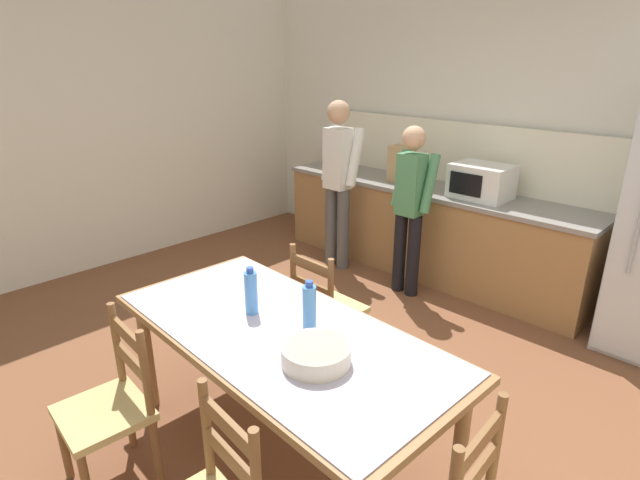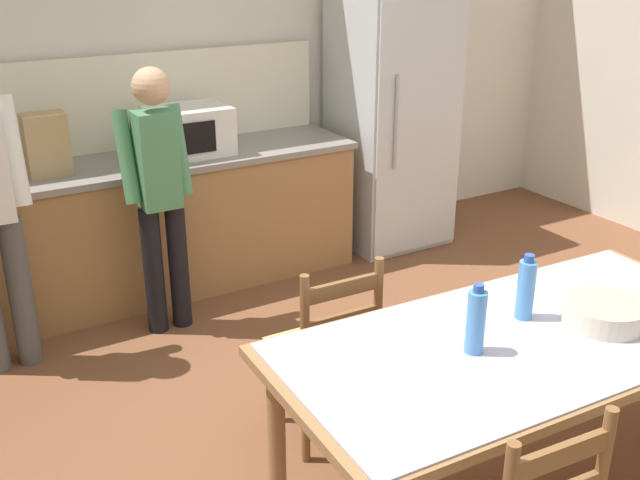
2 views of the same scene
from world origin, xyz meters
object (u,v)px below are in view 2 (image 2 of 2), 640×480
(chair_side_far_left, at_px, (327,351))
(person_at_counter, at_px, (159,189))
(microwave, at_px, (188,131))
(serving_bowl, at_px, (604,311))
(bottle_off_centre, at_px, (526,289))
(dining_table, at_px, (522,354))
(bottle_near_centre, at_px, (476,321))
(refrigerator, at_px, (392,122))
(paper_bag, at_px, (46,144))

(chair_side_far_left, height_order, person_at_counter, person_at_counter)
(microwave, xyz_separation_m, serving_bowl, (0.64, -2.73, -0.21))
(bottle_off_centre, height_order, person_at_counter, person_at_counter)
(dining_table, relative_size, bottle_near_centre, 7.34)
(refrigerator, bearing_deg, microwave, 179.30)
(chair_side_far_left, bearing_deg, microwave, -92.07)
(chair_side_far_left, bearing_deg, paper_bag, -66.89)
(paper_bag, relative_size, bottle_near_centre, 1.33)
(refrigerator, relative_size, microwave, 3.67)
(refrigerator, bearing_deg, serving_bowl, -108.69)
(serving_bowl, distance_m, chair_side_far_left, 1.19)
(bottle_off_centre, distance_m, chair_side_far_left, 0.95)
(person_at_counter, bearing_deg, paper_bag, 42.93)
(paper_bag, relative_size, serving_bowl, 1.12)
(serving_bowl, xyz_separation_m, chair_side_far_left, (-0.75, 0.84, -0.38))
(serving_bowl, bearing_deg, bottle_near_centre, 171.30)
(refrigerator, height_order, serving_bowl, refrigerator)
(refrigerator, xyz_separation_m, dining_table, (-1.26, -2.63, -0.22))
(microwave, relative_size, paper_bag, 1.39)
(bottle_near_centre, xyz_separation_m, chair_side_far_left, (-0.17, 0.75, -0.46))
(bottle_near_centre, relative_size, bottle_off_centre, 1.00)
(chair_side_far_left, relative_size, person_at_counter, 0.59)
(microwave, xyz_separation_m, bottle_off_centre, (0.40, -2.54, -0.14))
(dining_table, bearing_deg, bottle_off_centre, 47.43)
(bottle_near_centre, relative_size, chair_side_far_left, 0.30)
(refrigerator, relative_size, bottle_near_centre, 6.79)
(serving_bowl, bearing_deg, paper_bag, 118.88)
(paper_bag, xyz_separation_m, bottle_near_centre, (0.92, -2.63, -0.17))
(bottle_near_centre, xyz_separation_m, person_at_counter, (-0.44, 2.12, -0.03))
(dining_table, relative_size, chair_side_far_left, 2.18)
(bottle_off_centre, bearing_deg, chair_side_far_left, 128.16)
(serving_bowl, bearing_deg, person_at_counter, 114.88)
(chair_side_far_left, bearing_deg, person_at_counter, -77.30)
(microwave, height_order, chair_side_far_left, microwave)
(dining_table, bearing_deg, refrigerator, 64.48)
(paper_bag, height_order, dining_table, paper_bag)
(bottle_off_centre, relative_size, chair_side_far_left, 0.30)
(person_at_counter, bearing_deg, chair_side_far_left, -168.60)
(microwave, xyz_separation_m, chair_side_far_left, (-0.11, -1.89, -0.60))
(chair_side_far_left, distance_m, person_at_counter, 1.46)
(refrigerator, relative_size, chair_side_far_left, 2.02)
(paper_bag, distance_m, dining_table, 2.91)
(bottle_near_centre, bearing_deg, refrigerator, 60.24)
(microwave, relative_size, person_at_counter, 0.32)
(refrigerator, xyz_separation_m, chair_side_far_left, (-1.67, -1.87, -0.48))
(refrigerator, height_order, paper_bag, refrigerator)
(dining_table, relative_size, bottle_off_centre, 7.34)
(bottle_off_centre, xyz_separation_m, person_at_counter, (-0.79, 2.02, -0.03))
(paper_bag, xyz_separation_m, bottle_off_centre, (1.26, -2.53, -0.17))
(refrigerator, height_order, microwave, refrigerator)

